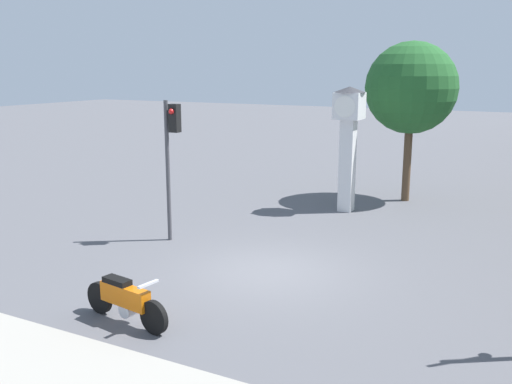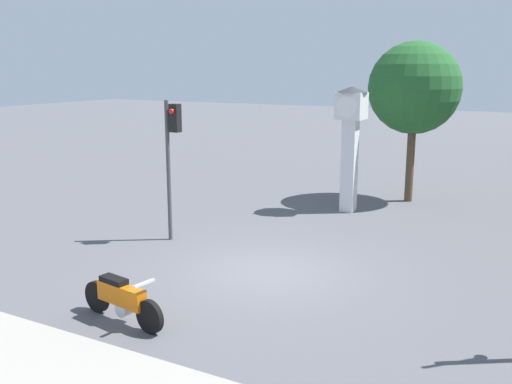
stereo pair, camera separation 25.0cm
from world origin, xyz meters
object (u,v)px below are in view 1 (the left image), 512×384
at_px(motorcycle, 125,300).
at_px(clock_tower, 348,129).
at_px(street_tree, 411,88).
at_px(traffic_light, 171,145).

relative_size(motorcycle, clock_tower, 0.52).
bearing_deg(street_tree, motorcycle, -100.07).
height_order(traffic_light, street_tree, street_tree).
relative_size(traffic_light, street_tree, 0.69).
distance_m(traffic_light, street_tree, 9.85).
relative_size(clock_tower, traffic_light, 1.07).
bearing_deg(traffic_light, motorcycle, -64.15).
bearing_deg(traffic_light, clock_tower, 60.22).
height_order(motorcycle, traffic_light, traffic_light).
xyz_separation_m(clock_tower, traffic_light, (-3.34, -5.84, -0.08)).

